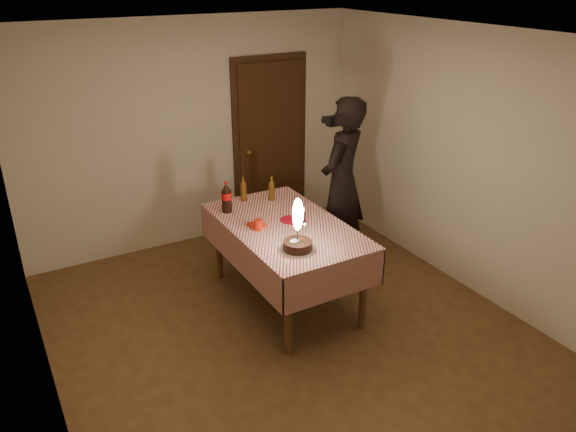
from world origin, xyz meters
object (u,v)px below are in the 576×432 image
object	(u,v)px
amber_bottle_right	(272,189)
dining_table	(285,235)
cola_bottle	(227,197)
photographer	(342,182)
clear_cup	(302,218)
red_plate	(291,220)
birthday_cake	(298,236)
red_cup	(258,225)
amber_bottle_left	(243,190)

from	to	relation	value
amber_bottle_right	dining_table	bearing A→B (deg)	-106.28
cola_bottle	photographer	bearing A→B (deg)	-3.87
clear_cup	amber_bottle_right	size ratio (longest dim) A/B	0.35
dining_table	clear_cup	bearing A→B (deg)	-10.15
clear_cup	cola_bottle	distance (m)	0.79
red_plate	dining_table	bearing A→B (deg)	-151.08
birthday_cake	amber_bottle_right	world-z (taller)	birthday_cake
red_plate	red_cup	xyz separation A→B (m)	(-0.37, -0.03, 0.05)
birthday_cake	cola_bottle	xyz separation A→B (m)	(-0.19, 1.05, 0.02)
red_cup	photographer	world-z (taller)	photographer
red_cup	clear_cup	world-z (taller)	red_cup
photographer	amber_bottle_left	bearing A→B (deg)	165.45
dining_table	red_cup	world-z (taller)	red_cup
birthday_cake	amber_bottle_right	xyz separation A→B (m)	(0.34, 1.10, -0.01)
dining_table	photographer	distance (m)	1.08
dining_table	red_cup	size ratio (longest dim) A/B	17.20
birthday_cake	clear_cup	size ratio (longest dim) A/B	5.30
cola_bottle	photographer	world-z (taller)	photographer
dining_table	red_cup	distance (m)	0.32
red_plate	amber_bottle_right	world-z (taller)	amber_bottle_right
red_plate	clear_cup	bearing A→B (deg)	-49.76
birthday_cake	amber_bottle_left	size ratio (longest dim) A/B	1.87
cola_bottle	photographer	distance (m)	1.32
clear_cup	photographer	size ratio (longest dim) A/B	0.05
birthday_cake	clear_cup	world-z (taller)	birthday_cake
photographer	cola_bottle	bearing A→B (deg)	176.13
red_cup	amber_bottle_left	size ratio (longest dim) A/B	0.39
clear_cup	amber_bottle_left	xyz separation A→B (m)	(-0.25, 0.76, 0.07)
dining_table	clear_cup	distance (m)	0.23
cola_bottle	amber_bottle_right	size ratio (longest dim) A/B	1.25
dining_table	amber_bottle_left	xyz separation A→B (m)	(-0.09, 0.73, 0.23)
red_plate	photographer	size ratio (longest dim) A/B	0.12
birthday_cake	photographer	world-z (taller)	photographer
red_plate	red_cup	bearing A→B (deg)	-175.07
dining_table	amber_bottle_left	world-z (taller)	amber_bottle_left
amber_bottle_left	amber_bottle_right	distance (m)	0.29
birthday_cake	dining_table	bearing A→B (deg)	72.10
amber_bottle_right	photographer	distance (m)	0.80
red_plate	red_cup	distance (m)	0.38
red_cup	amber_bottle_left	world-z (taller)	amber_bottle_left
cola_bottle	amber_bottle_left	xyz separation A→B (m)	(0.27, 0.18, -0.03)
red_plate	clear_cup	size ratio (longest dim) A/B	2.44
red_cup	cola_bottle	world-z (taller)	cola_bottle
clear_cup	photographer	xyz separation A→B (m)	(0.79, 0.49, 0.05)
birthday_cake	photographer	distance (m)	1.47
red_cup	amber_bottle_right	world-z (taller)	amber_bottle_right
dining_table	cola_bottle	distance (m)	0.70
amber_bottle_left	amber_bottle_right	size ratio (longest dim) A/B	1.00
dining_table	cola_bottle	world-z (taller)	cola_bottle
cola_bottle	amber_bottle_left	size ratio (longest dim) A/B	1.25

